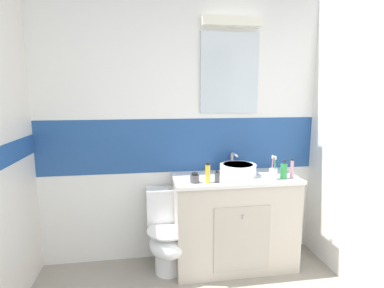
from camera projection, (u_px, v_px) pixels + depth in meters
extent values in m
cube|color=white|center=(181.00, 212.00, 3.02)|extent=(3.20, 0.10, 0.85)
cube|color=#234C8C|center=(181.00, 145.00, 2.90)|extent=(3.20, 0.10, 0.50)
cube|color=white|center=(181.00, 55.00, 2.77)|extent=(3.20, 0.10, 1.15)
cube|color=silver|center=(230.00, 73.00, 2.81)|extent=(0.55, 0.02, 0.73)
cube|color=white|center=(232.00, 22.00, 2.70)|extent=(0.54, 0.10, 0.08)
cube|color=beige|center=(234.00, 222.00, 2.80)|extent=(1.08, 0.49, 0.82)
cube|color=white|center=(235.00, 178.00, 2.72)|extent=(1.10, 0.51, 0.03)
cube|color=#B6AD9F|center=(242.00, 239.00, 2.57)|extent=(0.49, 0.01, 0.57)
cylinder|color=silver|center=(243.00, 217.00, 2.52)|extent=(0.02, 0.02, 0.03)
cylinder|color=white|center=(238.00, 170.00, 2.75)|extent=(0.33, 0.33, 0.10)
cylinder|color=#AFB1BA|center=(238.00, 165.00, 2.75)|extent=(0.27, 0.27, 0.01)
cylinder|color=silver|center=(232.00, 161.00, 2.94)|extent=(0.03, 0.03, 0.17)
cylinder|color=silver|center=(235.00, 155.00, 2.83)|extent=(0.02, 0.15, 0.02)
cylinder|color=white|center=(168.00, 262.00, 2.73)|extent=(0.24, 0.24, 0.18)
ellipsoid|color=white|center=(169.00, 244.00, 2.66)|extent=(0.34, 0.42, 0.22)
cylinder|color=white|center=(168.00, 230.00, 2.64)|extent=(0.37, 0.37, 0.02)
cube|color=white|center=(166.00, 205.00, 2.82)|extent=(0.36, 0.17, 0.32)
cylinder|color=silver|center=(166.00, 187.00, 2.79)|extent=(0.04, 0.04, 0.02)
cylinder|color=white|center=(273.00, 174.00, 2.62)|extent=(0.07, 0.07, 0.09)
cylinder|color=#3FB259|center=(275.00, 167.00, 2.61)|extent=(0.02, 0.01, 0.16)
cube|color=white|center=(275.00, 158.00, 2.60)|extent=(0.01, 0.02, 0.03)
cylinder|color=#D872BF|center=(272.00, 167.00, 2.61)|extent=(0.01, 0.03, 0.17)
cube|color=white|center=(273.00, 157.00, 2.59)|extent=(0.01, 0.02, 0.03)
cylinder|color=#3FB259|center=(275.00, 167.00, 2.60)|extent=(0.03, 0.01, 0.16)
cube|color=white|center=(275.00, 158.00, 2.59)|extent=(0.01, 0.02, 0.03)
cylinder|color=green|center=(284.00, 171.00, 2.64)|extent=(0.06, 0.06, 0.13)
cylinder|color=#262626|center=(284.00, 162.00, 2.63)|extent=(0.01, 0.01, 0.04)
cylinder|color=#262626|center=(285.00, 161.00, 2.62)|extent=(0.01, 0.02, 0.01)
cylinder|color=yellow|center=(208.00, 174.00, 2.52)|extent=(0.04, 0.04, 0.15)
cylinder|color=black|center=(208.00, 164.00, 2.50)|extent=(0.03, 0.03, 0.02)
cylinder|color=#4C4C51|center=(195.00, 179.00, 2.52)|extent=(0.08, 0.08, 0.06)
cylinder|color=black|center=(195.00, 174.00, 2.52)|extent=(0.05, 0.05, 0.02)
cube|color=#4C4C51|center=(217.00, 178.00, 2.54)|extent=(0.04, 0.03, 0.08)
cylinder|color=black|center=(217.00, 172.00, 2.53)|extent=(0.03, 0.03, 0.02)
cylinder|color=pink|center=(292.00, 169.00, 2.66)|extent=(0.03, 0.03, 0.15)
cylinder|color=black|center=(292.00, 160.00, 2.65)|extent=(0.02, 0.02, 0.02)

